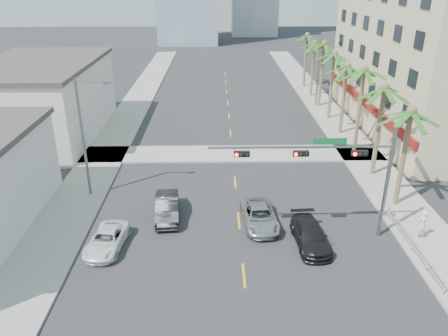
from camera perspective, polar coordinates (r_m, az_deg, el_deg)
name	(u,v)px	position (r m, az deg, el deg)	size (l,w,h in m)	color
ground	(249,328)	(22.38, 3.27, -20.16)	(260.00, 260.00, 0.00)	#262628
sidewalk_right	(366,161)	(41.44, 18.05, 0.85)	(4.00, 120.00, 0.15)	gray
sidewalk_left	(99,163)	(40.57, -15.97, 0.61)	(4.00, 120.00, 0.15)	gray
sidewalk_cross	(232,154)	(41.05, 1.12, 1.87)	(80.00, 4.00, 0.15)	gray
building_right	(440,58)	(52.25, 26.38, 12.76)	(15.25, 28.00, 15.00)	#CDB691
building_left_far	(41,101)	(49.01, -22.80, 8.05)	(11.00, 18.00, 7.20)	beige
traffic_signal_mast	(337,165)	(27.14, 14.60, 0.42)	(11.12, 0.54, 7.20)	slate
palm_tree_0	(411,112)	(32.03, 23.29, 6.70)	(4.80, 4.80, 7.80)	brown
palm_tree_1	(385,88)	(36.58, 20.26, 9.73)	(4.80, 4.80, 8.16)	brown
palm_tree_2	(364,70)	(41.29, 17.87, 12.05)	(4.80, 4.80, 8.52)	brown
palm_tree_3	(347,67)	(46.28, 15.80, 12.62)	(4.80, 4.80, 7.80)	brown
palm_tree_4	(335,54)	(51.15, 14.25, 14.20)	(4.80, 4.80, 8.16)	brown
palm_tree_5	(324,44)	(56.08, 12.95, 15.50)	(4.80, 4.80, 8.52)	brown
palm_tree_6	(315,44)	(61.20, 11.76, 15.62)	(4.80, 4.80, 7.80)	brown
palm_tree_7	(307,36)	(66.19, 10.83, 16.61)	(4.80, 4.80, 8.16)	brown
streetlight_left	(85,133)	(33.16, -17.69, 4.39)	(2.55, 0.25, 9.00)	slate
streetlight_right	(317,67)	(56.39, 12.08, 12.81)	(2.55, 0.25, 9.00)	slate
guardrail	(412,244)	(29.06, 23.38, -9.05)	(0.08, 8.08, 1.00)	silver
car_parked_far	(107,240)	(28.15, -15.06, -9.07)	(1.97, 4.26, 1.18)	white
car_lane_left	(167,208)	(30.62, -7.44, -5.14)	(1.58, 4.54, 1.50)	black
car_lane_center	(260,216)	(29.60, 4.68, -6.31)	(2.18, 4.72, 1.31)	#B0B0B5
car_lane_right	(310,235)	(28.03, 11.19, -8.62)	(1.87, 4.60, 1.34)	black
pedestrian	(422,224)	(30.40, 24.43, -6.73)	(0.71, 0.47, 1.95)	white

